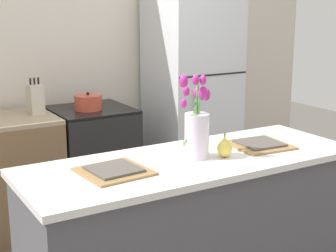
{
  "coord_description": "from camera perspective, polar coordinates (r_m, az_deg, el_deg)",
  "views": [
    {
      "loc": [
        -1.42,
        -2.12,
        1.71
      ],
      "look_at": [
        0.0,
        0.25,
        1.04
      ],
      "focal_mm": 55.0,
      "sensor_mm": 36.0,
      "label": 1
    }
  ],
  "objects": [
    {
      "name": "pear_figurine",
      "position": [
        2.69,
        6.29,
        -2.4
      ],
      "size": [
        0.08,
        0.08,
        0.13
      ],
      "color": "#E5CC4C",
      "rests_on": "kitchen_island"
    },
    {
      "name": "refrigerator",
      "position": [
        4.54,
        2.64,
        3.45
      ],
      "size": [
        0.68,
        0.67,
        1.82
      ],
      "color": "silver",
      "rests_on": "ground_plane"
    },
    {
      "name": "kitchen_island",
      "position": [
        2.84,
        2.65,
        -12.45
      ],
      "size": [
        1.8,
        0.66,
        0.92
      ],
      "color": "#4C4C51",
      "rests_on": "ground_plane"
    },
    {
      "name": "knife_block",
      "position": [
        3.97,
        -14.48,
        2.93
      ],
      "size": [
        0.1,
        0.14,
        0.27
      ],
      "color": "beige",
      "rests_on": "back_counter"
    },
    {
      "name": "stove_range",
      "position": [
        4.21,
        -8.3,
        -3.98
      ],
      "size": [
        0.6,
        0.61,
        0.89
      ],
      "color": "black",
      "rests_on": "ground_plane"
    },
    {
      "name": "cooking_pot",
      "position": [
        4.04,
        -8.84,
        2.61
      ],
      "size": [
        0.22,
        0.22,
        0.14
      ],
      "color": "#CC4C38",
      "rests_on": "stove_range"
    },
    {
      "name": "back_wall",
      "position": [
        4.37,
        -11.99,
        8.64
      ],
      "size": [
        5.2,
        0.08,
        2.7
      ],
      "color": "silver",
      "rests_on": "ground_plane"
    },
    {
      "name": "flower_vase",
      "position": [
        2.64,
        3.16,
        -0.22
      ],
      "size": [
        0.19,
        0.17,
        0.44
      ],
      "color": "silver",
      "rests_on": "kitchen_island"
    },
    {
      "name": "plate_setting_left",
      "position": [
        2.46,
        -6.04,
        -4.92
      ],
      "size": [
        0.33,
        0.33,
        0.02
      ],
      "color": "olive",
      "rests_on": "kitchen_island"
    },
    {
      "name": "plate_setting_right",
      "position": [
        2.93,
        10.05,
        -2.01
      ],
      "size": [
        0.33,
        0.33,
        0.02
      ],
      "color": "olive",
      "rests_on": "kitchen_island"
    }
  ]
}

